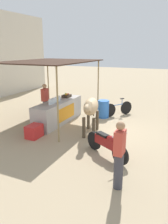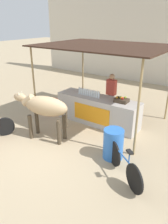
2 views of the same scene
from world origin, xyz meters
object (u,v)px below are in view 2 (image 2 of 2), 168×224
object	(u,v)px
cooler_box	(56,106)
cow	(44,107)
vendor_behind_counter	(111,95)
bicycle_leaning	(123,165)
fruit_crate	(121,100)
water_barrel	(113,144)
stall_counter	(98,110)

from	to	relation	value
cooler_box	cow	world-z (taller)	cow
vendor_behind_counter	bicycle_leaning	bearing A→B (deg)	-56.05
cooler_box	bicycle_leaning	xyz separation A→B (m)	(3.97, -2.05, 0.11)
fruit_crate	bicycle_leaning	xyz separation A→B (m)	(1.19, -2.20, -0.68)
cooler_box	bicycle_leaning	size ratio (longest dim) A/B	0.44
water_barrel	vendor_behind_counter	bearing A→B (deg)	120.55
vendor_behind_counter	water_barrel	xyz separation A→B (m)	(1.38, -2.33, -0.43)
cow	bicycle_leaning	xyz separation A→B (m)	(2.78, -0.29, -0.68)
fruit_crate	vendor_behind_counter	xyz separation A→B (m)	(-0.76, 0.70, -0.18)
stall_counter	vendor_behind_counter	distance (m)	0.84
vendor_behind_counter	cow	xyz separation A→B (m)	(-0.83, -2.61, 0.18)
fruit_crate	cooler_box	bearing A→B (deg)	-176.90
fruit_crate	stall_counter	bearing A→B (deg)	-176.47
vendor_behind_counter	water_barrel	size ratio (longest dim) A/B	1.99
stall_counter	fruit_crate	world-z (taller)	fruit_crate
fruit_crate	cow	size ratio (longest dim) A/B	0.24
stall_counter	vendor_behind_counter	world-z (taller)	vendor_behind_counter
bicycle_leaning	cooler_box	bearing A→B (deg)	152.68
stall_counter	water_barrel	world-z (taller)	stall_counter
fruit_crate	water_barrel	world-z (taller)	fruit_crate
fruit_crate	bicycle_leaning	size ratio (longest dim) A/B	0.32
cow	fruit_crate	bearing A→B (deg)	50.24
stall_counter	bicycle_leaning	size ratio (longest dim) A/B	2.21
water_barrel	bicycle_leaning	bearing A→B (deg)	-44.59
fruit_crate	cow	bearing A→B (deg)	-129.76
cow	bicycle_leaning	distance (m)	2.88
vendor_behind_counter	bicycle_leaning	size ratio (longest dim) A/B	1.21
fruit_crate	vendor_behind_counter	size ratio (longest dim) A/B	0.27
cooler_box	water_barrel	bearing A→B (deg)	-23.60
cooler_box	cow	size ratio (longest dim) A/B	0.32
vendor_behind_counter	water_barrel	bearing A→B (deg)	-59.45
stall_counter	vendor_behind_counter	xyz separation A→B (m)	(0.10, 0.75, 0.37)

